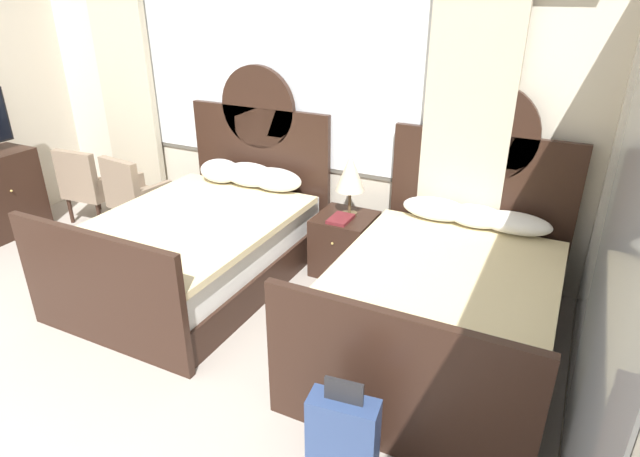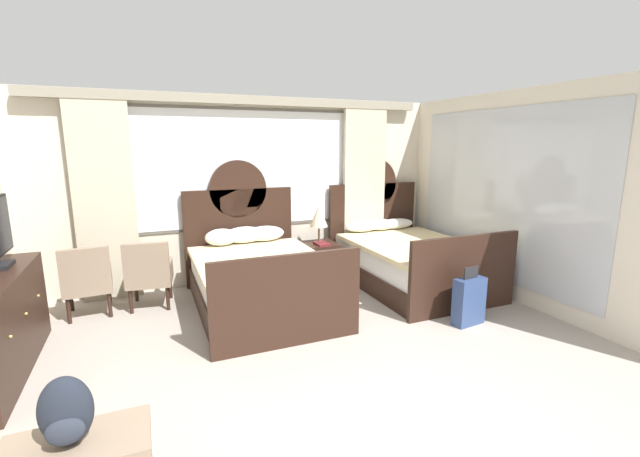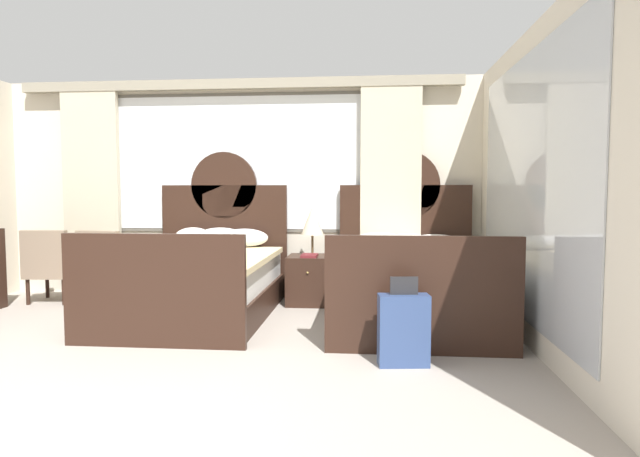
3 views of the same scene
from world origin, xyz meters
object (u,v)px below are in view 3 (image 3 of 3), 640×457
(bed_near_window, at_px, (199,279))
(book_on_nightstand, at_px, (309,256))
(table_lamp_on_nightstand, at_px, (312,221))
(bed_near_mirror, at_px, (411,283))
(armchair_by_window_left, at_px, (106,265))
(armchair_by_window_centre, at_px, (51,264))
(suitcase_on_floor, at_px, (403,330))
(nightstand_between_beds, at_px, (310,280))

(bed_near_window, distance_m, book_on_nightstand, 1.27)
(book_on_nightstand, bearing_deg, table_lamp_on_nightstand, 83.45)
(table_lamp_on_nightstand, distance_m, book_on_nightstand, 0.42)
(bed_near_mirror, distance_m, armchair_by_window_left, 3.53)
(bed_near_mirror, bearing_deg, armchair_by_window_centre, 173.44)
(bed_near_mirror, relative_size, armchair_by_window_centre, 2.62)
(table_lamp_on_nightstand, height_order, suitcase_on_floor, table_lamp_on_nightstand)
(bed_near_mirror, xyz_separation_m, table_lamp_on_nightstand, (-1.09, 0.75, 0.59))
(table_lamp_on_nightstand, height_order, armchair_by_window_left, table_lamp_on_nightstand)
(table_lamp_on_nightstand, xyz_separation_m, suitcase_on_floor, (0.93, -2.20, -0.69))
(nightstand_between_beds, bearing_deg, book_on_nightstand, -88.84)
(book_on_nightstand, relative_size, armchair_by_window_left, 0.30)
(nightstand_between_beds, bearing_deg, armchair_by_window_left, -174.78)
(armchair_by_window_left, relative_size, suitcase_on_floor, 1.28)
(bed_near_mirror, relative_size, book_on_nightstand, 8.73)
(bed_near_window, height_order, book_on_nightstand, bed_near_window)
(armchair_by_window_left, bearing_deg, armchair_by_window_centre, -179.96)
(bed_near_mirror, relative_size, armchair_by_window_left, 2.62)
(table_lamp_on_nightstand, relative_size, book_on_nightstand, 2.25)
(bed_near_window, height_order, armchair_by_window_left, bed_near_window)
(bed_near_window, bearing_deg, table_lamp_on_nightstand, 33.21)
(suitcase_on_floor, bearing_deg, nightstand_between_beds, 113.80)
(nightstand_between_beds, distance_m, book_on_nightstand, 0.31)
(bed_near_mirror, relative_size, suitcase_on_floor, 3.35)
(table_lamp_on_nightstand, bearing_deg, nightstand_between_beds, -110.86)
(nightstand_between_beds, relative_size, armchair_by_window_left, 0.65)
(book_on_nightstand, bearing_deg, bed_near_mirror, -28.09)
(bed_near_mirror, relative_size, table_lamp_on_nightstand, 3.87)
(table_lamp_on_nightstand, bearing_deg, bed_near_mirror, -34.44)
(bed_near_window, xyz_separation_m, table_lamp_on_nightstand, (1.13, 0.74, 0.58))
(bed_near_mirror, distance_m, armchair_by_window_centre, 4.20)
(bed_near_mirror, height_order, book_on_nightstand, bed_near_mirror)
(bed_near_mirror, bearing_deg, suitcase_on_floor, -96.55)
(nightstand_between_beds, distance_m, suitcase_on_floor, 2.35)
(bed_near_mirror, height_order, suitcase_on_floor, bed_near_mirror)
(armchair_by_window_centre, relative_size, suitcase_on_floor, 1.28)
(bed_near_window, distance_m, bed_near_mirror, 2.22)
(bed_near_window, distance_m, table_lamp_on_nightstand, 1.47)
(bed_near_mirror, distance_m, suitcase_on_floor, 1.46)
(table_lamp_on_nightstand, xyz_separation_m, armchair_by_window_left, (-2.40, -0.27, -0.51))
(book_on_nightstand, distance_m, armchair_by_window_centre, 3.06)
(bed_near_window, xyz_separation_m, bed_near_mirror, (2.22, -0.01, -0.01))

